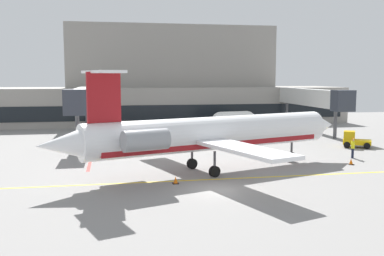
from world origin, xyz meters
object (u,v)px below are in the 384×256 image
object	(u,v)px
fuel_tank	(234,120)
marshaller	(353,147)
regional_jet	(209,134)
pushback_tractor	(354,140)
baggage_tug	(106,135)

from	to	relation	value
fuel_tank	marshaller	distance (m)	24.08
regional_jet	marshaller	bearing A→B (deg)	13.43
pushback_tractor	fuel_tank	bearing A→B (deg)	117.30
regional_jet	pushback_tractor	size ratio (longest dim) A/B	8.18
regional_jet	fuel_tank	xyz separation A→B (m)	(9.88, 27.11, -1.63)
baggage_tug	marshaller	world-z (taller)	baggage_tug
regional_jet	baggage_tug	size ratio (longest dim) A/B	6.92
fuel_tank	baggage_tug	bearing A→B (deg)	-152.16
baggage_tug	marshaller	distance (m)	27.48
pushback_tractor	marshaller	distance (m)	7.03
baggage_tug	fuel_tank	distance (m)	20.92
regional_jet	pushback_tractor	world-z (taller)	regional_jet
regional_jet	marshaller	distance (m)	15.78
regional_jet	pushback_tractor	xyz separation A→B (m)	(18.92, 9.58, -2.37)
baggage_tug	regional_jet	bearing A→B (deg)	-63.59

